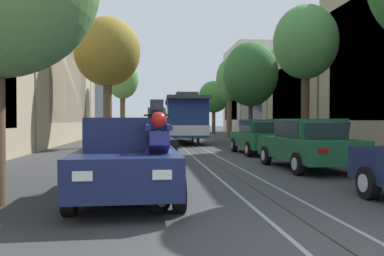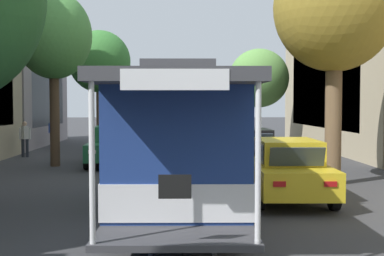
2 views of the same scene
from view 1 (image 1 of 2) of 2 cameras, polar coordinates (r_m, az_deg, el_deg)
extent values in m
plane|color=#38383A|center=(24.97, -0.73, -2.41)|extent=(160.00, 160.00, 0.00)
cube|color=gray|center=(28.10, -2.41, -2.01)|extent=(0.08, 59.96, 0.01)
cube|color=gray|center=(28.19, -0.25, -2.00)|extent=(0.08, 59.96, 0.01)
cube|color=black|center=(28.14, -1.33, -2.00)|extent=(0.03, 59.96, 0.01)
cube|color=tan|center=(29.16, -21.07, 7.12)|extent=(4.02, 17.02, 9.25)
cube|color=#2D3842|center=(28.66, -17.19, 6.32)|extent=(0.04, 12.12, 5.55)
cube|color=gray|center=(46.02, -15.54, 4.05)|extent=(4.17, 17.02, 7.86)
cube|color=#2D3842|center=(45.70, -12.98, 3.59)|extent=(0.04, 12.12, 4.72)
cube|color=#2D3842|center=(20.55, 23.91, 9.59)|extent=(0.04, 7.27, 6.13)
cube|color=tan|center=(30.80, 18.26, 5.12)|extent=(5.06, 10.09, 7.44)
cube|color=#2D3842|center=(29.83, 13.85, 4.56)|extent=(0.04, 7.27, 4.46)
cube|color=tan|center=(40.48, 12.23, 3.68)|extent=(5.14, 10.09, 6.74)
cube|color=#2D3842|center=(39.74, 8.73, 3.26)|extent=(0.04, 7.27, 4.04)
cube|color=beige|center=(50.65, 8.93, 5.47)|extent=(5.86, 10.09, 10.79)
cube|color=#2D3842|center=(49.94, 5.69, 4.92)|extent=(0.04, 7.27, 6.47)
cube|color=#19234C|center=(7.82, -9.32, -5.36)|extent=(1.90, 4.34, 0.66)
cube|color=#19234C|center=(7.93, -9.30, -0.71)|extent=(1.53, 2.10, 0.60)
cube|color=#2D3842|center=(7.09, -9.52, -1.08)|extent=(1.34, 0.25, 0.47)
cube|color=#2D3842|center=(9.11, -9.05, -0.60)|extent=(1.30, 0.23, 0.45)
cube|color=#2D3842|center=(7.94, -3.89, -0.70)|extent=(0.07, 1.81, 0.47)
cube|color=#2D3842|center=(7.99, -14.67, -0.72)|extent=(0.07, 1.81, 0.47)
cube|color=white|center=(5.67, -4.37, -6.81)|extent=(0.28, 0.05, 0.14)
cube|color=#B21414|center=(9.96, -5.69, -3.39)|extent=(0.28, 0.05, 0.12)
cube|color=white|center=(5.72, -15.68, -6.77)|extent=(0.28, 0.05, 0.14)
cube|color=#B21414|center=(9.99, -12.11, -3.40)|extent=(0.28, 0.05, 0.12)
cylinder|color=black|center=(6.58, -1.91, -9.49)|extent=(0.22, 0.64, 0.64)
cylinder|color=silver|center=(6.59, -0.95, -9.47)|extent=(0.03, 0.35, 0.35)
cylinder|color=black|center=(6.65, -17.41, -9.43)|extent=(0.22, 0.64, 0.64)
cylinder|color=silver|center=(6.67, -18.35, -9.40)|extent=(0.03, 0.35, 0.35)
cylinder|color=black|center=(9.20, -3.51, -6.45)|extent=(0.22, 0.64, 0.64)
cylinder|color=silver|center=(9.21, -2.83, -6.44)|extent=(0.03, 0.35, 0.35)
cylinder|color=black|center=(9.25, -14.53, -6.44)|extent=(0.22, 0.64, 0.64)
cylinder|color=silver|center=(9.27, -15.21, -6.43)|extent=(0.03, 0.35, 0.35)
cube|color=black|center=(13.16, -7.03, -2.73)|extent=(1.98, 4.37, 0.66)
cube|color=black|center=(13.28, -7.05, 0.02)|extent=(1.56, 2.12, 0.60)
cube|color=#2D3842|center=(12.45, -6.95, -0.14)|extent=(1.34, 0.28, 0.47)
cube|color=#2D3842|center=(14.47, -7.16, 0.03)|extent=(1.30, 0.25, 0.45)
cube|color=#2D3842|center=(13.32, -3.83, 0.03)|extent=(0.11, 1.81, 0.47)
cube|color=#2D3842|center=(13.29, -10.27, 0.01)|extent=(0.11, 1.81, 0.47)
cube|color=white|center=(11.03, -3.84, -2.95)|extent=(0.28, 0.05, 0.14)
cube|color=#B21414|center=(15.33, -5.14, -1.82)|extent=(0.28, 0.05, 0.12)
cube|color=white|center=(11.00, -9.66, -2.98)|extent=(0.28, 0.05, 0.14)
cube|color=#B21414|center=(15.31, -9.32, -1.83)|extent=(0.28, 0.05, 0.12)
cylinder|color=black|center=(11.92, -2.61, -4.72)|extent=(0.23, 0.65, 0.64)
cylinder|color=silver|center=(11.93, -2.09, -4.71)|extent=(0.03, 0.35, 0.35)
cylinder|color=black|center=(11.87, -11.13, -4.76)|extent=(0.23, 0.65, 0.64)
cylinder|color=silver|center=(11.87, -11.66, -4.76)|extent=(0.03, 0.35, 0.35)
cylinder|color=black|center=(14.56, -3.68, -3.66)|extent=(0.23, 0.65, 0.64)
cylinder|color=silver|center=(14.57, -3.25, -3.66)|extent=(0.03, 0.35, 0.35)
cylinder|color=black|center=(14.52, -10.63, -3.69)|extent=(0.23, 0.65, 0.64)
cylinder|color=silver|center=(14.53, -11.07, -3.69)|extent=(0.03, 0.35, 0.35)
cube|color=black|center=(19.54, -6.93, -1.48)|extent=(1.90, 4.34, 0.66)
cube|color=black|center=(19.67, -6.91, 0.37)|extent=(1.52, 2.10, 0.60)
cube|color=#2D3842|center=(18.83, -7.01, 0.28)|extent=(1.34, 0.25, 0.47)
cube|color=#2D3842|center=(20.85, -6.79, 0.36)|extent=(1.30, 0.23, 0.45)
cube|color=#2D3842|center=(19.65, -4.73, 0.37)|extent=(0.07, 1.81, 0.47)
cube|color=#2D3842|center=(19.71, -9.09, 0.37)|extent=(0.07, 1.81, 0.47)
cube|color=white|center=(17.36, -5.36, -1.48)|extent=(0.28, 0.05, 0.14)
cube|color=#B21414|center=(21.68, -5.24, -0.96)|extent=(0.28, 0.05, 0.12)
cube|color=white|center=(17.41, -9.03, -1.48)|extent=(0.28, 0.05, 0.14)
cube|color=#B21414|center=(21.72, -8.18, -0.97)|extent=(0.28, 0.05, 0.12)
cylinder|color=black|center=(18.21, -4.31, -2.71)|extent=(0.21, 0.64, 0.64)
cylinder|color=silver|center=(18.21, -3.97, -2.71)|extent=(0.03, 0.35, 0.35)
cylinder|color=black|center=(18.28, -9.84, -2.70)|extent=(0.21, 0.64, 0.64)
cylinder|color=silver|center=(18.29, -10.19, -2.70)|extent=(0.03, 0.35, 0.35)
cylinder|color=black|center=(20.87, -4.37, -2.22)|extent=(0.21, 0.64, 0.64)
cylinder|color=silver|center=(20.87, -4.07, -2.22)|extent=(0.03, 0.35, 0.35)
cylinder|color=black|center=(20.93, -9.19, -2.22)|extent=(0.21, 0.64, 0.64)
cylinder|color=silver|center=(20.94, -9.49, -2.22)|extent=(0.03, 0.35, 0.35)
cube|color=gold|center=(25.01, -7.11, -0.92)|extent=(1.93, 4.35, 0.66)
cube|color=gold|center=(25.15, -7.10, 0.53)|extent=(1.54, 2.11, 0.60)
cube|color=#2D3842|center=(24.31, -7.19, 0.46)|extent=(1.34, 0.26, 0.47)
cube|color=#2D3842|center=(26.33, -6.97, 0.51)|extent=(1.30, 0.24, 0.45)
cube|color=#2D3842|center=(25.12, -5.39, 0.53)|extent=(0.08, 1.81, 0.47)
cube|color=#2D3842|center=(25.19, -8.80, 0.52)|extent=(0.08, 1.81, 0.47)
cube|color=white|center=(22.83, -5.97, -0.86)|extent=(0.28, 0.05, 0.14)
cube|color=#B21414|center=(27.15, -5.71, -0.55)|extent=(0.28, 0.05, 0.12)
cube|color=white|center=(22.89, -8.77, -0.86)|extent=(0.28, 0.05, 0.14)
cube|color=#B21414|center=(27.20, -8.07, -0.55)|extent=(0.28, 0.05, 0.12)
cylinder|color=black|center=(23.67, -5.13, -1.83)|extent=(0.22, 0.65, 0.64)
cylinder|color=silver|center=(23.67, -4.87, -1.83)|extent=(0.03, 0.35, 0.35)
cylinder|color=black|center=(23.76, -9.38, -1.83)|extent=(0.22, 0.65, 0.64)
cylinder|color=silver|center=(23.77, -9.65, -1.83)|extent=(0.03, 0.35, 0.35)
cylinder|color=black|center=(26.33, -5.05, -1.53)|extent=(0.22, 0.65, 0.64)
cylinder|color=silver|center=(26.33, -4.81, -1.53)|extent=(0.03, 0.35, 0.35)
cylinder|color=black|center=(26.41, -8.88, -1.53)|extent=(0.22, 0.65, 0.64)
cylinder|color=silver|center=(26.42, -9.11, -1.53)|extent=(0.03, 0.35, 0.35)
cube|color=white|center=(9.18, 23.65, -3.86)|extent=(0.28, 0.05, 0.14)
cylinder|color=black|center=(8.35, 24.30, -7.32)|extent=(0.22, 0.65, 0.64)
cylinder|color=silver|center=(8.30, 23.63, -7.36)|extent=(0.03, 0.35, 0.35)
cube|color=#1E6038|center=(12.85, 16.41, -2.86)|extent=(1.98, 4.37, 0.66)
cube|color=#1E6038|center=(12.68, 16.71, -0.07)|extent=(1.56, 2.12, 0.60)
cube|color=#2D3842|center=(13.45, 15.19, -0.08)|extent=(1.34, 0.28, 0.47)
cube|color=#2D3842|center=(11.62, 19.19, -0.28)|extent=(1.30, 0.25, 0.45)
cube|color=#2D3842|center=(12.38, 13.58, -0.08)|extent=(0.11, 1.81, 0.47)
cube|color=#2D3842|center=(13.02, 19.69, -0.06)|extent=(0.11, 1.81, 0.47)
cube|color=white|center=(14.63, 10.86, -1.97)|extent=(0.28, 0.05, 0.14)
cube|color=#B21414|center=(10.66, 18.58, -3.15)|extent=(0.28, 0.05, 0.12)
cube|color=white|center=(15.04, 14.88, -1.91)|extent=(0.28, 0.05, 0.14)
cube|color=#B21414|center=(11.21, 23.67, -2.98)|extent=(0.28, 0.05, 0.12)
cylinder|color=black|center=(13.78, 10.73, -3.95)|extent=(0.23, 0.65, 0.64)
cylinder|color=silver|center=(13.74, 10.29, -3.96)|extent=(0.03, 0.35, 0.35)
cylinder|color=black|center=(14.45, 17.35, -3.75)|extent=(0.23, 0.65, 0.64)
cylinder|color=silver|center=(14.50, 17.74, -3.73)|extent=(0.03, 0.35, 0.35)
cylinder|color=black|center=(11.30, 15.19, -5.07)|extent=(0.23, 0.65, 0.64)
cylinder|color=silver|center=(11.26, 14.68, -5.10)|extent=(0.03, 0.35, 0.35)
cylinder|color=black|center=(12.11, 22.86, -4.71)|extent=(0.23, 0.65, 0.64)
cylinder|color=silver|center=(12.17, 23.31, -4.69)|extent=(0.03, 0.35, 0.35)
cube|color=#1E6038|center=(18.15, 9.83, -1.69)|extent=(1.90, 4.34, 0.66)
cube|color=#1E6038|center=(17.99, 9.98, 0.29)|extent=(1.52, 2.10, 0.60)
cube|color=#2D3842|center=(18.79, 9.21, 0.27)|extent=(1.34, 0.25, 0.47)
cube|color=#2D3842|center=(16.86, 11.17, 0.17)|extent=(1.30, 0.23, 0.45)
cube|color=#2D3842|center=(17.78, 7.67, 0.29)|extent=(0.07, 1.81, 0.47)
cube|color=#2D3842|center=(18.23, 12.22, 0.30)|extent=(0.07, 1.81, 0.47)
cube|color=white|center=(20.08, 6.48, -1.13)|extent=(0.28, 0.05, 0.14)
cube|color=#B21414|center=(15.92, 10.21, -1.72)|extent=(0.28, 0.05, 0.12)
cube|color=white|center=(20.37, 9.53, -1.11)|extent=(0.28, 0.05, 0.14)
cube|color=#B21414|center=(16.29, 13.95, -1.67)|extent=(0.28, 0.05, 0.12)
cylinder|color=black|center=(19.22, 6.14, -2.51)|extent=(0.21, 0.64, 0.64)
cylinder|color=silver|center=(19.20, 5.82, -2.51)|extent=(0.03, 0.35, 0.35)
cylinder|color=black|center=(19.71, 11.13, -2.43)|extent=(0.21, 0.64, 0.64)
cylinder|color=silver|center=(19.74, 11.43, -2.43)|extent=(0.03, 0.35, 0.35)
cylinder|color=black|center=(16.65, 8.28, -3.07)|extent=(0.21, 0.64, 0.64)
cylinder|color=silver|center=(16.62, 7.92, -3.08)|extent=(0.03, 0.35, 0.35)
cylinder|color=black|center=(17.20, 13.95, -2.96)|extent=(0.21, 0.64, 0.64)
cylinder|color=silver|center=(17.25, 14.29, -2.95)|extent=(0.03, 0.35, 0.35)
cylinder|color=brown|center=(22.80, -12.21, 2.85)|extent=(0.50, 0.50, 4.47)
ellipsoid|color=olive|center=(23.12, -12.25, 10.84)|extent=(3.74, 3.48, 3.93)
cylinder|color=brown|center=(36.49, -10.07, 2.15)|extent=(0.47, 0.47, 4.42)
ellipsoid|color=#609947|center=(36.68, -10.09, 6.99)|extent=(2.90, 2.62, 3.55)
cylinder|color=#4C3826|center=(19.19, 16.18, 3.00)|extent=(0.38, 0.38, 4.36)
ellipsoid|color=#4C8E42|center=(19.53, 16.23, 11.96)|extent=(3.02, 2.94, 3.47)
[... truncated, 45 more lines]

